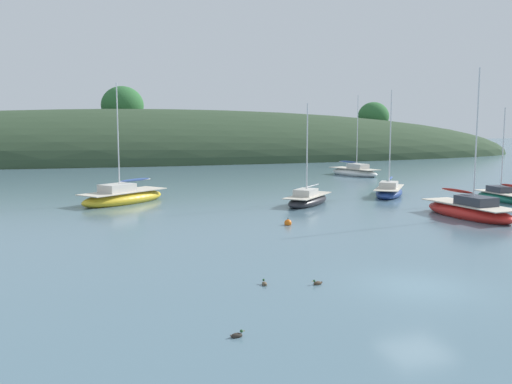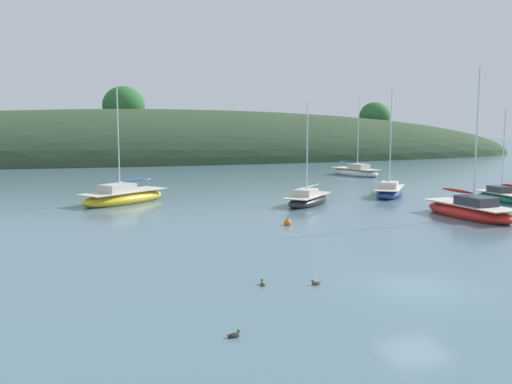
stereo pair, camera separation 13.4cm
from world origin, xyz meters
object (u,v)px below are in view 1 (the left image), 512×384
Objects in this scene: sailboat_grey_yawl at (355,172)px; mooring_buoy_outer at (152,191)px; duck_lone_right at (317,283)px; sailboat_white_near at (123,197)px; mooring_buoy_inner at (288,223)px; sailboat_navy_dinghy at (503,197)px; sailboat_red_portside at (469,211)px; duck_straggler at (264,284)px; duck_trailing at (237,335)px; sailboat_blue_center at (308,200)px; sailboat_black_sloop at (389,191)px.

mooring_buoy_outer is (-25.09, -9.45, -0.31)m from sailboat_grey_yawl.
sailboat_white_near is at bearing 102.69° from duck_lone_right.
mooring_buoy_outer is at bearing 107.23° from mooring_buoy_inner.
sailboat_navy_dinghy reaches higher than mooring_buoy_outer.
sailboat_navy_dinghy is at bearing 36.70° from sailboat_red_portside.
mooring_buoy_outer is at bearing 151.07° from sailboat_navy_dinghy.
sailboat_red_portside is 18.05× the size of mooring_buoy_outer.
duck_trailing is (-2.30, -4.56, 0.00)m from duck_straggler.
sailboat_blue_center is 18.17× the size of duck_straggler.
sailboat_white_near is at bearing 98.55° from duck_straggler.
mooring_buoy_outer is (2.87, 6.48, -0.33)m from sailboat_white_near.
mooring_buoy_inner reaches higher than duck_trailing.
duck_straggler is at bearing -121.46° from sailboat_grey_yawl.
mooring_buoy_inner is (-12.92, -10.20, -0.27)m from sailboat_black_sloop.
sailboat_black_sloop is 21.21× the size of duck_trailing.
sailboat_black_sloop is 16.74× the size of mooring_buoy_inner.
duck_trailing is (-7.48, -15.90, -0.07)m from mooring_buoy_inner.
duck_straggler is 5.11m from duck_trailing.
sailboat_grey_yawl reaches higher than sailboat_navy_dinghy.
mooring_buoy_inner is (-19.19, -28.48, -0.31)m from sailboat_grey_yawl.
duck_lone_right is (-16.19, -22.06, -0.34)m from sailboat_black_sloop.
mooring_buoy_outer is (-10.34, 11.43, -0.24)m from sailboat_blue_center.
sailboat_grey_yawl is (27.96, 15.93, -0.02)m from sailboat_white_near.
sailboat_red_portside is 22.88× the size of duck_straggler.
sailboat_white_near is 14.11m from sailboat_blue_center.
mooring_buoy_outer is 34.97m from duck_trailing.
sailboat_navy_dinghy is 15.63m from sailboat_blue_center.
sailboat_navy_dinghy is at bearing 37.20° from duck_trailing.
sailboat_blue_center is 18.16× the size of duck_lone_right.
duck_straggler is (3.59, -23.89, -0.40)m from sailboat_white_near.
sailboat_black_sloop is 16.74× the size of mooring_buoy_outer.
sailboat_red_portside is 30.18m from sailboat_grey_yawl.
duck_lone_right is (5.50, -24.41, -0.40)m from sailboat_white_near.
sailboat_white_near reaches higher than duck_lone_right.
duck_lone_right is at bearing -144.58° from sailboat_red_portside.
sailboat_navy_dinghy is 17.56× the size of duck_trailing.
mooring_buoy_inner is (-4.44, -7.61, -0.24)m from sailboat_blue_center.
sailboat_red_portside is 18.05× the size of mooring_buoy_inner.
duck_trailing is (-20.40, -26.09, -0.34)m from sailboat_black_sloop.
mooring_buoy_inner is at bearing -141.71° from sailboat_black_sloop.
sailboat_navy_dinghy reaches higher than duck_trailing.
duck_straggler is (-25.00, -16.16, -0.30)m from sailboat_navy_dinghy.
sailboat_navy_dinghy is at bearing -10.28° from sailboat_blue_center.
sailboat_navy_dinghy is 29.38m from mooring_buoy_outer.
sailboat_grey_yawl is 17.98× the size of mooring_buoy_inner.
duck_trailing is (-11.92, -23.50, -0.31)m from sailboat_blue_center.
sailboat_blue_center is 0.86× the size of sailboat_black_sloop.
sailboat_white_near reaches higher than sailboat_blue_center.
duck_lone_right is (-22.46, -40.35, -0.38)m from sailboat_grey_yawl.
sailboat_white_near is 15.32m from mooring_buoy_inner.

